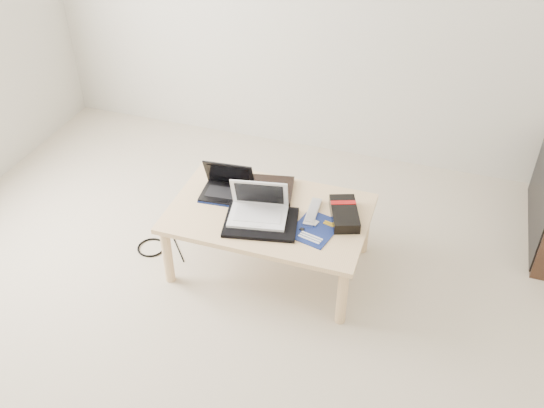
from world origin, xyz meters
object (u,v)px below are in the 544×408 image
(netbook, at_px, (228,188))
(white_laptop, at_px, (258,208))
(gpu_box, at_px, (344,214))
(coffee_table, at_px, (269,218))

(netbook, relative_size, white_laptop, 0.88)
(netbook, distance_m, white_laptop, 0.29)
(white_laptop, relative_size, gpu_box, 1.11)
(netbook, xyz_separation_m, white_laptop, (0.24, -0.15, 0.02))
(coffee_table, relative_size, netbook, 3.61)
(coffee_table, distance_m, white_laptop, 0.14)
(netbook, bearing_deg, white_laptop, -32.49)
(netbook, xyz_separation_m, gpu_box, (0.69, -0.01, -0.01))
(gpu_box, bearing_deg, white_laptop, -162.12)
(netbook, distance_m, gpu_box, 0.69)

